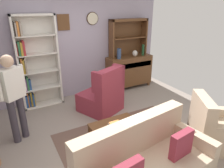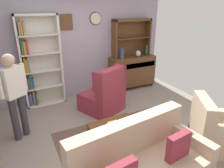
{
  "view_description": "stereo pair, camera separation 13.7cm",
  "coord_description": "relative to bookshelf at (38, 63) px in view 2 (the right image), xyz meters",
  "views": [
    {
      "loc": [
        -1.54,
        -2.77,
        2.3
      ],
      "look_at": [
        0.1,
        0.2,
        0.95
      ],
      "focal_mm": 32.62,
      "sensor_mm": 36.0,
      "label": 1
    },
    {
      "loc": [
        -1.42,
        -2.83,
        2.3
      ],
      "look_at": [
        0.1,
        0.2,
        0.95
      ],
      "focal_mm": 32.62,
      "sensor_mm": 36.0,
      "label": 2
    }
  ],
  "objects": [
    {
      "name": "armchair_floral",
      "position": [
        2.35,
        -2.99,
        -0.73
      ],
      "size": [
        1.06,
        1.05,
        0.88
      ],
      "color": "#C6AD8E",
      "rests_on": "ground_plane"
    },
    {
      "name": "sideboard",
      "position": [
        2.5,
        -0.09,
        -0.51
      ],
      "size": [
        1.3,
        0.45,
        0.92
      ],
      "color": "brown",
      "rests_on": "ground_plane"
    },
    {
      "name": "book_stack",
      "position": [
        0.78,
        -2.3,
        -0.55
      ],
      "size": [
        0.2,
        0.16,
        0.1
      ],
      "color": "#337247",
      "rests_on": "coffee_table"
    },
    {
      "name": "wall_back",
      "position": [
        0.93,
        0.18,
        0.38
      ],
      "size": [
        5.0,
        0.09,
        2.8
      ],
      "color": "#A399AD",
      "rests_on": "ground_plane"
    },
    {
      "name": "ground_plane",
      "position": [
        0.93,
        -1.95,
        -1.03
      ],
      "size": [
        5.4,
        4.6,
        0.02
      ],
      "primitive_type": "cube",
      "color": "gray"
    },
    {
      "name": "bottle_wine",
      "position": [
        2.89,
        -0.18,
        0.05
      ],
      "size": [
        0.07,
        0.07,
        0.31
      ],
      "primitive_type": "cylinder",
      "color": "#194223",
      "rests_on": "sideboard"
    },
    {
      "name": "vase_round",
      "position": [
        2.63,
        -0.15,
        -0.02
      ],
      "size": [
        0.15,
        0.15,
        0.17
      ],
      "primitive_type": "ellipsoid",
      "color": "beige",
      "rests_on": "sideboard"
    },
    {
      "name": "vase_tall",
      "position": [
        2.11,
        -0.17,
        0.04
      ],
      "size": [
        0.11,
        0.11,
        0.27
      ],
      "primitive_type": "cylinder",
      "color": "#33476B",
      "rests_on": "sideboard"
    },
    {
      "name": "coffee_table",
      "position": [
        0.83,
        -2.21,
        -0.67
      ],
      "size": [
        0.8,
        0.5,
        0.42
      ],
      "color": "brown",
      "rests_on": "ground_plane"
    },
    {
      "name": "sideboard_hutch",
      "position": [
        2.5,
        0.02,
        0.54
      ],
      "size": [
        1.1,
        0.26,
        1.0
      ],
      "color": "brown",
      "rests_on": "sideboard"
    },
    {
      "name": "person_reading",
      "position": [
        -0.56,
        -1.22,
        -0.11
      ],
      "size": [
        0.48,
        0.35,
        1.56
      ],
      "color": "#38333D",
      "rests_on": "ground_plane"
    },
    {
      "name": "bookshelf",
      "position": [
        0.0,
        0.0,
        0.0
      ],
      "size": [
        0.9,
        0.3,
        2.1
      ],
      "color": "silver",
      "rests_on": "ground_plane"
    },
    {
      "name": "area_rug",
      "position": [
        1.13,
        -2.25,
        -1.02
      ],
      "size": [
        2.44,
        1.72,
        0.01
      ],
      "primitive_type": "cube",
      "color": "brown",
      "rests_on": "ground_plane"
    },
    {
      "name": "wingback_chair",
      "position": [
        1.2,
        -1.02,
        -0.64
      ],
      "size": [
        1.03,
        1.04,
        1.05
      ],
      "color": "maroon",
      "rests_on": "ground_plane"
    }
  ]
}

